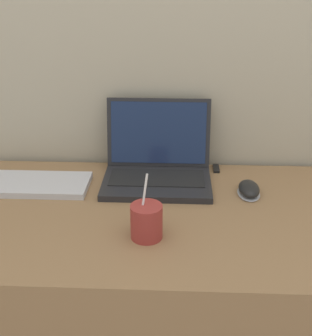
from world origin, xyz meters
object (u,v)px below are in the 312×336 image
(drink_cup, at_px, (146,221))
(computer_mouse, at_px, (249,189))
(usb_stick, at_px, (216,168))
(external_keyboard, at_px, (23,184))
(laptop, at_px, (157,164))

(drink_cup, relative_size, computer_mouse, 1.56)
(computer_mouse, height_order, usb_stick, computer_mouse)
(drink_cup, distance_m, external_keyboard, 0.49)
(computer_mouse, height_order, external_keyboard, computer_mouse)
(external_keyboard, bearing_deg, drink_cup, -33.42)
(laptop, distance_m, drink_cup, 0.34)
(laptop, xyz_separation_m, computer_mouse, (0.29, -0.09, -0.04))
(laptop, xyz_separation_m, drink_cup, (-0.01, -0.34, -0.01))
(laptop, relative_size, usb_stick, 5.71)
(laptop, bearing_deg, usb_stick, 23.19)
(drink_cup, distance_m, computer_mouse, 0.39)
(laptop, distance_m, usb_stick, 0.22)
(computer_mouse, bearing_deg, usb_stick, 116.40)
(computer_mouse, xyz_separation_m, usb_stick, (-0.09, 0.18, -0.01))
(drink_cup, xyz_separation_m, usb_stick, (0.21, 0.43, -0.04))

